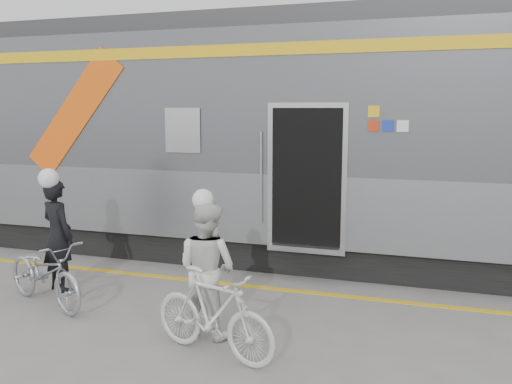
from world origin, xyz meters
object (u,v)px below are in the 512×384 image
at_px(bicycle_right, 213,314).
at_px(woman, 207,268).
at_px(man, 58,236).
at_px(bicycle_left, 45,273).

bearing_deg(bicycle_right, woman, 45.66).
height_order(man, woman, man).
distance_m(man, bicycle_left, 0.69).
distance_m(bicycle_left, woman, 2.42).
relative_size(bicycle_left, woman, 1.10).
bearing_deg(bicycle_left, bicycle_right, -82.71).
xyz_separation_m(man, bicycle_left, (0.20, -0.55, -0.36)).
bearing_deg(woman, man, 1.79).
bearing_deg(man, bicycle_right, 178.52).
distance_m(woman, bicycle_right, 0.70).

